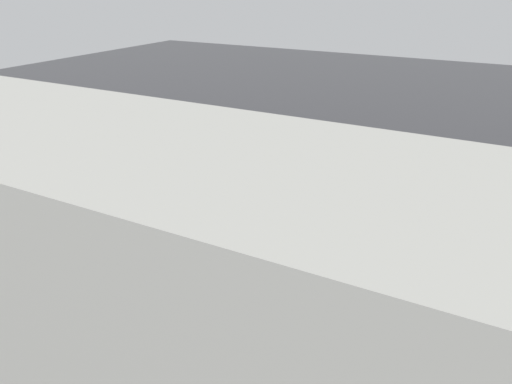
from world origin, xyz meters
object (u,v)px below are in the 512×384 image
moving_hatchback (360,182)px  fire_hydrant (190,216)px  sign_post (138,172)px  pedestrian (155,189)px

moving_hatchback → fire_hydrant: (3.62, 2.95, -0.63)m
fire_hydrant → sign_post: (1.20, 0.49, 1.18)m
fire_hydrant → sign_post: size_ratio=0.33×
moving_hatchback → fire_hydrant: 4.71m
pedestrian → sign_post: bearing=75.8°
fire_hydrant → pedestrian: bearing=2.2°
moving_hatchback → sign_post: size_ratio=1.73×
sign_post → moving_hatchback: bearing=-144.5°
fire_hydrant → pedestrian: (1.09, 0.04, 0.56)m
pedestrian → moving_hatchback: bearing=-147.5°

